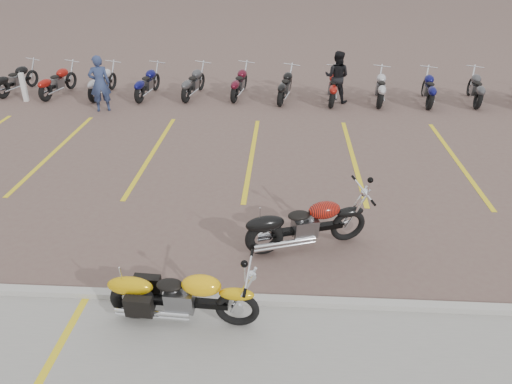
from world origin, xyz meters
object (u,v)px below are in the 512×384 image
(flame_cruiser, at_px, (303,225))
(person_a, at_px, (100,83))
(person_b, at_px, (337,77))
(bollard, at_px, (24,87))
(yellow_cruiser, at_px, (181,297))

(flame_cruiser, xyz_separation_m, person_a, (-6.49, 7.82, 0.44))
(person_b, distance_m, bollard, 10.95)
(yellow_cruiser, bearing_deg, bollard, 128.60)
(flame_cruiser, bearing_deg, person_a, 111.18)
(bollard, bearing_deg, person_a, -15.71)
(yellow_cruiser, distance_m, person_b, 11.88)
(yellow_cruiser, height_order, person_b, person_b)
(flame_cruiser, bearing_deg, bollard, 119.25)
(person_b, bearing_deg, yellow_cruiser, 91.75)
(flame_cruiser, relative_size, bollard, 2.29)
(yellow_cruiser, distance_m, bollard, 13.28)
(yellow_cruiser, distance_m, person_a, 10.99)
(person_b, xyz_separation_m, bollard, (-10.93, -0.59, -0.39))
(person_a, relative_size, person_b, 1.04)
(person_a, xyz_separation_m, person_b, (7.85, 1.46, -0.04))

